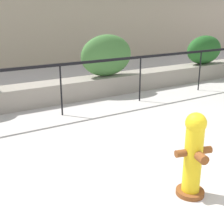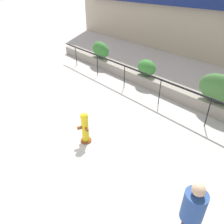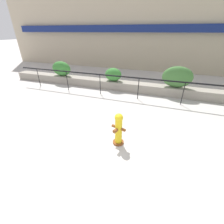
{
  "view_description": "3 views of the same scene",
  "coord_description": "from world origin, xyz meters",
  "px_view_note": "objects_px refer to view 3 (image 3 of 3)",
  "views": [
    {
      "loc": [
        -2.58,
        -1.23,
        2.2
      ],
      "look_at": [
        -0.0,
        2.84,
        0.64
      ],
      "focal_mm": 50.0,
      "sensor_mm": 36.0,
      "label": 1
    },
    {
      "loc": [
        4.94,
        -1.85,
        4.57
      ],
      "look_at": [
        0.05,
        2.28,
        0.66
      ],
      "focal_mm": 35.0,
      "sensor_mm": 36.0,
      "label": 2
    },
    {
      "loc": [
        1.13,
        -2.52,
        3.21
      ],
      "look_at": [
        -0.32,
        1.68,
        0.79
      ],
      "focal_mm": 24.0,
      "sensor_mm": 36.0,
      "label": 3
    }
  ],
  "objects_px": {
    "hedge_bush_2": "(177,77)",
    "hedge_bush_0": "(61,69)",
    "hedge_bush_1": "(113,75)",
    "fire_hydrant": "(119,129)"
  },
  "relations": [
    {
      "from": "hedge_bush_1",
      "to": "hedge_bush_2",
      "type": "height_order",
      "value": "hedge_bush_2"
    },
    {
      "from": "fire_hydrant",
      "to": "hedge_bush_1",
      "type": "bearing_deg",
      "value": 110.49
    },
    {
      "from": "hedge_bush_0",
      "to": "hedge_bush_2",
      "type": "bearing_deg",
      "value": 0.0
    },
    {
      "from": "hedge_bush_1",
      "to": "fire_hydrant",
      "type": "xyz_separation_m",
      "value": [
        1.82,
        -4.87,
        -0.33
      ]
    },
    {
      "from": "hedge_bush_2",
      "to": "fire_hydrant",
      "type": "relative_size",
      "value": 1.43
    },
    {
      "from": "hedge_bush_2",
      "to": "hedge_bush_0",
      "type": "bearing_deg",
      "value": 180.0
    },
    {
      "from": "hedge_bush_1",
      "to": "fire_hydrant",
      "type": "distance_m",
      "value": 5.21
    },
    {
      "from": "hedge_bush_1",
      "to": "hedge_bush_0",
      "type": "bearing_deg",
      "value": 180.0
    },
    {
      "from": "hedge_bush_0",
      "to": "hedge_bush_2",
      "type": "xyz_separation_m",
      "value": [
        7.25,
        0.0,
        0.09
      ]
    },
    {
      "from": "hedge_bush_0",
      "to": "hedge_bush_1",
      "type": "relative_size",
      "value": 1.34
    }
  ]
}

